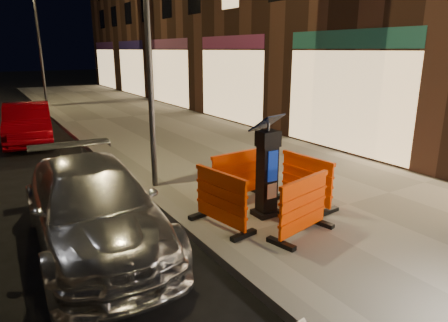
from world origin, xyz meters
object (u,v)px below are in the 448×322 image
parking_kiosk (267,169)px  barrier_back (237,176)px  barrier_kerbside (221,200)px  car_red (31,143)px  barrier_front (303,207)px  barrier_bldgside (306,181)px  car_silver (97,244)px

parking_kiosk → barrier_back: 1.02m
barrier_kerbside → car_red: (-1.90, 9.29, -0.63)m
barrier_front → parking_kiosk: bearing=76.9°
barrier_kerbside → barrier_bldgside: 1.90m
parking_kiosk → car_silver: parking_kiosk is taller
barrier_back → car_silver: (-2.83, -0.19, -0.63)m
barrier_kerbside → parking_kiosk: bearing=-100.1°
barrier_front → barrier_kerbside: size_ratio=1.00×
barrier_front → car_silver: barrier_front is taller
barrier_back → car_silver: 2.91m
barrier_back → barrier_bldgside: bearing=-50.1°
parking_kiosk → barrier_kerbside: (-0.95, 0.00, -0.38)m
car_silver → barrier_bldgside: bearing=-8.3°
barrier_front → barrier_bldgside: (0.95, 0.95, 0.00)m
barrier_back → car_silver: barrier_back is taller
barrier_back → barrier_bldgside: size_ratio=1.00×
parking_kiosk → barrier_kerbside: bearing=171.9°
car_red → parking_kiosk: bearing=-66.5°
barrier_front → barrier_bldgside: bearing=31.9°
barrier_back → car_red: barrier_back is taller
barrier_front → barrier_bldgside: same height
barrier_bldgside → barrier_back: bearing=38.9°
parking_kiosk → barrier_front: parking_kiosk is taller
barrier_bldgside → barrier_front: bearing=128.9°
barrier_kerbside → barrier_bldgside: size_ratio=1.00×
parking_kiosk → barrier_back: size_ratio=1.40×
barrier_kerbside → barrier_bldgside: same height
barrier_front → barrier_back: same height
barrier_back → barrier_bldgside: same height
barrier_kerbside → car_silver: size_ratio=0.27×
barrier_back → barrier_bldgside: 1.34m
parking_kiosk → barrier_kerbside: 1.02m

